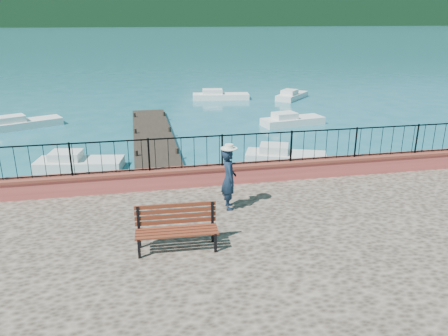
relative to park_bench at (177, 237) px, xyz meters
name	(u,v)px	position (x,y,z in m)	size (l,w,h in m)	color
ground	(264,282)	(2.08, 0.08, -1.50)	(2000.00, 2000.00, 0.00)	#19596B
parapet	(232,174)	(2.08, 3.78, -0.01)	(28.00, 0.46, 0.58)	#CC5249
railing	(232,150)	(2.08, 3.78, 0.75)	(27.00, 0.05, 0.95)	black
dock	(155,146)	(0.08, 12.08, -1.35)	(2.00, 16.00, 0.30)	#2D231C
far_forest	(133,12)	(2.08, 300.08, 7.50)	(900.00, 60.00, 18.00)	black
companion_hill	(303,21)	(222.08, 560.08, -1.50)	(448.00, 384.00, 180.00)	#142D23
park_bench	(177,237)	(0.00, 0.00, 0.00)	(1.83, 0.67, 1.00)	black
person	(229,179)	(1.59, 1.93, 0.53)	(0.61, 0.40, 1.67)	#102032
hat	(229,147)	(1.59, 1.93, 1.43)	(0.44, 0.44, 0.12)	silver
boat_0	(79,160)	(-3.18, 9.64, -1.10)	(3.56, 1.30, 0.80)	silver
boat_1	(286,153)	(5.65, 8.79, -1.10)	(3.48, 1.30, 0.80)	silver
boat_2	(293,118)	(8.41, 15.45, -1.10)	(3.75, 1.30, 0.80)	silver
boat_3	(23,121)	(-7.14, 17.87, -1.10)	(4.19, 1.30, 0.80)	silver
boat_4	(221,94)	(5.86, 24.63, -1.10)	(4.33, 1.30, 0.80)	white
boat_5	(292,94)	(11.35, 23.67, -1.10)	(3.42, 1.30, 0.80)	silver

